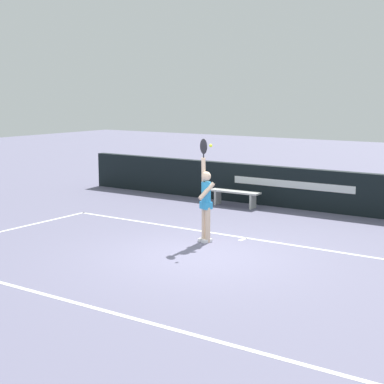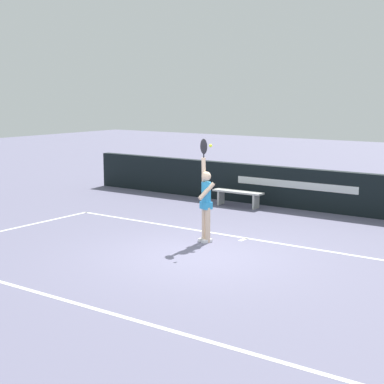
# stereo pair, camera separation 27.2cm
# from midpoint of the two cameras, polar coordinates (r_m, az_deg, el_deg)

# --- Properties ---
(ground_plane) EXTENTS (60.00, 60.00, 0.00)m
(ground_plane) POSITION_cam_midpoint_polar(r_m,az_deg,el_deg) (12.43, 1.56, -6.02)
(ground_plane) COLOR slate
(court_lines) EXTENTS (10.45, 5.40, 0.00)m
(court_lines) POSITION_cam_midpoint_polar(r_m,az_deg,el_deg) (11.78, -0.68, -6.88)
(court_lines) COLOR white
(court_lines) RESTS_ON ground
(back_wall) EXTENTS (16.27, 0.27, 1.17)m
(back_wall) POSITION_cam_midpoint_polar(r_m,az_deg,el_deg) (17.29, 12.30, 0.15)
(back_wall) COLOR black
(back_wall) RESTS_ON ground
(tennis_player) EXTENTS (0.43, 0.45, 2.30)m
(tennis_player) POSITION_cam_midpoint_polar(r_m,az_deg,el_deg) (13.35, 1.90, -0.77)
(tennis_player) COLOR beige
(tennis_player) RESTS_ON ground
(tennis_ball) EXTENTS (0.07, 0.07, 0.07)m
(tennis_ball) POSITION_cam_midpoint_polar(r_m,az_deg,el_deg) (12.94, 2.37, 4.40)
(tennis_ball) COLOR #C6DC2B
(courtside_bench_near) EXTENTS (1.56, 0.37, 0.46)m
(courtside_bench_near) POSITION_cam_midpoint_polar(r_m,az_deg,el_deg) (17.63, 4.82, -0.25)
(courtside_bench_near) COLOR #B4B5AF
(courtside_bench_near) RESTS_ON ground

